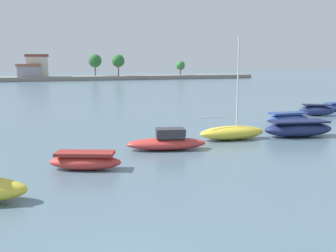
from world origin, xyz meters
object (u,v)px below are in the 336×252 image
at_px(moored_boat_5, 232,132).
at_px(moored_boat_8, 317,110).
at_px(moored_boat_4, 167,142).
at_px(moored_boat_6, 298,129).
at_px(moored_boat_3, 85,161).
at_px(moored_boat_7, 288,119).

bearing_deg(moored_boat_5, moored_boat_8, 32.85).
relative_size(moored_boat_4, moored_boat_6, 0.96).
bearing_deg(moored_boat_4, moored_boat_6, 17.28).
relative_size(moored_boat_4, moored_boat_8, 1.42).
bearing_deg(moored_boat_8, moored_boat_5, -123.42).
bearing_deg(moored_boat_3, moored_boat_8, 47.27).
bearing_deg(moored_boat_4, moored_boat_5, 28.18).
xyz_separation_m(moored_boat_4, moored_boat_6, (10.71, 0.95, 0.09)).
xyz_separation_m(moored_boat_6, moored_boat_8, (8.91, 8.75, -0.02)).
xyz_separation_m(moored_boat_7, moored_boat_8, (6.14, 3.61, 0.06)).
height_order(moored_boat_5, moored_boat_6, moored_boat_5).
height_order(moored_boat_6, moored_boat_8, moored_boat_6).
bearing_deg(moored_boat_7, moored_boat_3, -154.22).
relative_size(moored_boat_6, moored_boat_8, 1.48).
bearing_deg(moored_boat_6, moored_boat_7, 71.06).
xyz_separation_m(moored_boat_5, moored_boat_7, (8.00, 4.51, -0.01)).
bearing_deg(moored_boat_3, moored_boat_4, 48.78).
height_order(moored_boat_4, moored_boat_6, moored_boat_4).
relative_size(moored_boat_5, moored_boat_6, 1.31).
bearing_deg(moored_boat_5, moored_boat_6, -3.81).
bearing_deg(moored_boat_6, moored_boat_8, 53.92).
distance_m(moored_boat_3, moored_boat_7, 21.02).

